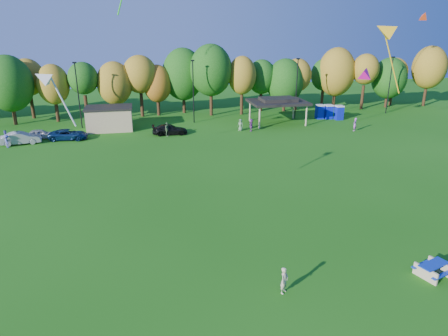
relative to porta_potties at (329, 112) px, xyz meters
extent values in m
plane|color=#19600F|center=(-22.80, -38.05, -1.10)|extent=(160.00, 160.00, 0.00)
cylinder|color=black|center=(-46.55, 6.15, 0.68)|extent=(0.50, 0.50, 3.56)
ellipsoid|color=#144C0F|center=(-46.55, 6.15, 4.84)|extent=(6.62, 6.62, 8.00)
cylinder|color=black|center=(-44.92, 10.20, 0.80)|extent=(0.50, 0.50, 3.79)
ellipsoid|color=olive|center=(-44.92, 10.20, 5.22)|extent=(4.94, 4.94, 5.58)
cylinder|color=black|center=(-40.81, 6.96, 0.57)|extent=(0.50, 0.50, 3.34)
ellipsoid|color=olive|center=(-40.81, 6.96, 4.47)|extent=(4.61, 4.61, 5.88)
cylinder|color=black|center=(-36.52, 6.79, 0.81)|extent=(0.50, 0.50, 3.82)
ellipsoid|color=#144C0F|center=(-36.52, 6.79, 5.26)|extent=(4.43, 4.43, 4.73)
cylinder|color=black|center=(-32.10, 7.45, 0.53)|extent=(0.50, 0.50, 3.25)
ellipsoid|color=olive|center=(-32.10, 7.45, 4.32)|extent=(5.33, 5.33, 6.53)
cylinder|color=black|center=(-28.25, 8.02, 0.88)|extent=(0.50, 0.50, 3.96)
ellipsoid|color=olive|center=(-28.25, 8.02, 5.51)|extent=(5.31, 5.31, 5.82)
cylinder|color=black|center=(-25.64, 8.29, 0.43)|extent=(0.50, 0.50, 3.05)
ellipsoid|color=#995914|center=(-25.64, 8.29, 3.98)|extent=(4.54, 4.54, 5.87)
cylinder|color=black|center=(-21.38, 9.48, 0.79)|extent=(0.50, 0.50, 3.77)
ellipsoid|color=#144C0F|center=(-21.38, 9.48, 5.19)|extent=(6.69, 6.69, 8.35)
cylinder|color=black|center=(-17.34, 6.48, 1.04)|extent=(0.50, 0.50, 4.28)
ellipsoid|color=#144C0F|center=(-17.34, 6.48, 6.04)|extent=(6.64, 6.64, 8.01)
cylinder|color=black|center=(-12.38, 6.16, 0.78)|extent=(0.50, 0.50, 3.76)
ellipsoid|color=olive|center=(-12.38, 6.16, 5.17)|extent=(4.49, 4.49, 6.02)
cylinder|color=black|center=(-8.51, 8.20, 0.62)|extent=(0.50, 0.50, 3.43)
ellipsoid|color=#144C0F|center=(-8.51, 8.20, 4.62)|extent=(4.77, 4.77, 5.63)
cylinder|color=black|center=(-4.68, 7.34, 0.38)|extent=(0.50, 0.50, 2.95)
ellipsoid|color=#144C0F|center=(-4.68, 7.34, 3.83)|extent=(6.14, 6.14, 7.54)
cylinder|color=black|center=(-2.41, 7.81, 0.66)|extent=(0.50, 0.50, 3.52)
ellipsoid|color=olive|center=(-2.41, 7.81, 4.77)|extent=(4.78, 4.78, 5.53)
cylinder|color=black|center=(3.26, 9.46, 0.60)|extent=(0.50, 0.50, 3.39)
ellipsoid|color=#144C0F|center=(3.26, 9.46, 4.55)|extent=(4.54, 4.54, 5.46)
cylinder|color=black|center=(4.91, 8.18, 0.76)|extent=(0.50, 0.50, 3.72)
ellipsoid|color=olive|center=(4.91, 8.18, 5.10)|extent=(6.32, 6.32, 8.24)
cylinder|color=black|center=(9.19, 6.22, 0.93)|extent=(0.50, 0.50, 4.06)
ellipsoid|color=olive|center=(9.19, 6.22, 5.67)|extent=(4.50, 4.50, 5.13)
cylinder|color=black|center=(14.28, 6.75, 0.43)|extent=(0.50, 0.50, 3.05)
ellipsoid|color=#144C0F|center=(14.28, 6.75, 3.99)|extent=(5.97, 5.97, 7.05)
cylinder|color=black|center=(16.19, 8.30, 0.68)|extent=(0.50, 0.50, 3.55)
ellipsoid|color=olive|center=(16.19, 8.30, 4.83)|extent=(4.60, 4.60, 4.99)
cylinder|color=black|center=(21.71, 6.46, 0.94)|extent=(0.50, 0.50, 4.07)
ellipsoid|color=olive|center=(21.71, 6.46, 5.68)|extent=(5.83, 5.83, 7.42)
cylinder|color=black|center=(-36.80, 1.95, 3.40)|extent=(0.16, 0.16, 9.00)
cube|color=black|center=(-36.80, 1.95, 7.90)|extent=(0.50, 0.25, 0.18)
cylinder|color=black|center=(-20.80, 1.95, 3.40)|extent=(0.16, 0.16, 9.00)
cube|color=black|center=(-20.80, 1.95, 7.90)|extent=(0.50, 0.25, 0.18)
cylinder|color=black|center=(-4.80, 1.95, 3.40)|extent=(0.16, 0.16, 9.00)
cube|color=black|center=(-4.80, 1.95, 7.90)|extent=(0.50, 0.25, 0.18)
cylinder|color=black|center=(11.20, 1.95, 3.40)|extent=(0.16, 0.16, 9.00)
cube|color=black|center=(11.20, 1.95, 7.90)|extent=(0.50, 0.25, 0.18)
cube|color=tan|center=(-32.80, -0.05, 0.40)|extent=(6.00, 4.00, 3.00)
cube|color=black|center=(-32.80, -0.05, 2.03)|extent=(6.30, 4.30, 0.25)
cylinder|color=tan|center=(-12.30, -3.55, 0.40)|extent=(0.24, 0.24, 3.00)
cylinder|color=tan|center=(-5.30, -3.55, 0.40)|extent=(0.24, 0.24, 3.00)
cylinder|color=tan|center=(-12.30, 1.45, 0.40)|extent=(0.24, 0.24, 3.00)
cylinder|color=tan|center=(-5.30, 1.45, 0.40)|extent=(0.24, 0.24, 3.00)
cube|color=black|center=(-8.80, -1.05, 2.05)|extent=(8.20, 6.20, 0.35)
cube|color=black|center=(-8.80, -1.05, 2.45)|extent=(5.00, 3.50, 0.45)
cube|color=#0D19B1|center=(-1.30, 0.52, -0.10)|extent=(1.10, 1.10, 2.00)
cube|color=silver|center=(-1.30, 0.52, 0.99)|extent=(1.15, 1.15, 0.18)
cube|color=#0D19B1|center=(0.00, 0.21, -0.10)|extent=(1.10, 1.10, 2.00)
cube|color=silver|center=(0.00, 0.21, 0.99)|extent=(1.15, 1.15, 0.18)
cube|color=#0D19B1|center=(1.30, -0.73, -0.10)|extent=(1.10, 1.10, 2.00)
cube|color=silver|center=(1.30, -0.73, 0.99)|extent=(1.15, 1.15, 0.18)
cube|color=tan|center=(-13.52, -39.80, -0.73)|extent=(0.57, 1.45, 0.74)
cube|color=tan|center=(-12.25, -39.40, -0.73)|extent=(0.57, 1.45, 0.74)
cube|color=#1233A6|center=(-12.88, -39.60, -0.33)|extent=(1.99, 1.29, 0.06)
cube|color=#1233A6|center=(-12.69, -40.21, -0.65)|extent=(1.83, 0.80, 0.05)
cube|color=#1233A6|center=(-13.08, -39.00, -0.65)|extent=(1.83, 0.80, 0.05)
imported|color=#C0AE90|center=(-21.78, -39.25, -0.33)|extent=(0.66, 0.65, 1.53)
imported|color=#BABABA|center=(-41.27, -3.06, -0.47)|extent=(3.89, 2.18, 1.25)
imported|color=gray|center=(-43.07, -5.14, -0.34)|extent=(4.79, 2.35, 1.51)
imported|color=navy|center=(-37.73, -4.19, -0.44)|extent=(4.98, 2.74, 1.32)
imported|color=black|center=(-24.94, -4.35, -0.43)|extent=(4.67, 2.01, 1.34)
imported|color=#4F7044|center=(-25.36, -5.16, -0.18)|extent=(0.87, 1.17, 1.84)
imported|color=#B157BA|center=(0.08, -7.72, -0.19)|extent=(0.79, 0.76, 1.82)
imported|color=#5C7D55|center=(-15.25, -4.30, -0.28)|extent=(0.93, 0.93, 1.63)
imported|color=#833A8D|center=(-13.88, -4.79, -0.24)|extent=(0.88, 1.66, 1.71)
imported|color=#4B4FA6|center=(-44.89, -4.69, -0.25)|extent=(1.02, 1.05, 1.70)
imported|color=#5353B7|center=(-44.25, -6.47, -0.31)|extent=(0.91, 1.16, 1.57)
cone|color=#DF0C91|center=(-16.07, -35.41, 10.05)|extent=(1.35, 1.38, 1.12)
cone|color=beige|center=(-33.73, -32.82, 9.88)|extent=(1.21, 0.98, 1.17)
cylinder|color=beige|center=(-32.83, -32.74, 8.53)|extent=(1.12, 0.20, 2.85)
cone|color=gold|center=(-11.15, -29.10, 12.21)|extent=(2.19, 1.99, 1.83)
cylinder|color=gold|center=(-9.78, -28.49, 9.96)|extent=(1.69, 0.83, 4.73)
cone|color=red|center=(5.35, -11.45, 13.71)|extent=(1.49, 1.75, 1.49)
camera|label=1|loc=(-28.73, -56.25, 12.48)|focal=32.00mm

